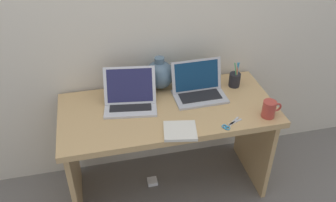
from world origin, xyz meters
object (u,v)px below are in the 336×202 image
Objects in this scene: coffee_mug at (269,109)px; pen_cup at (235,79)px; notebook_stack at (180,131)px; green_vase at (160,74)px; laptop_left at (130,96)px; scissors at (229,125)px; laptop_right at (198,87)px; power_brick at (152,181)px.

coffee_mug is 0.64× the size of pen_cup.
coffee_mug reaches higher than notebook_stack.
laptop_left is at bearing -144.80° from green_vase.
green_vase is at bearing 121.45° from scissors.
laptop_left is at bearing -175.64° from pen_cup.
laptop_right is 2.76× the size of coffee_mug.
green_vase is 0.59m from scissors.
laptop_left is at bearing 124.68° from notebook_stack.
green_vase is 1.20× the size of notebook_stack.
green_vase reaches higher than scissors.
pen_cup reaches higher than notebook_stack.
pen_cup is at bearing 64.74° from scissors.
laptop_right is at bearing 103.08° from scissors.
laptop_left is 1.05× the size of laptop_right.
coffee_mug is at bearing 7.39° from scissors.
scissors is 2.02× the size of power_brick.
coffee_mug is 0.27m from scissors.
coffee_mug is 1.72× the size of power_brick.
pen_cup is 1.33× the size of scissors.
power_brick is at bearing 158.45° from coffee_mug.
coffee_mug is at bearing -39.42° from green_vase.
pen_cup is at bearing -11.54° from green_vase.
pen_cup is (0.27, 0.05, -0.01)m from laptop_right.
laptop_left is at bearing 158.45° from coffee_mug.
laptop_right reaches higher than scissors.
green_vase is at bearing 140.58° from coffee_mug.
notebook_stack is 2.63× the size of power_brick.
laptop_left is 0.71m from pen_cup.
notebook_stack is at bearing -121.19° from laptop_right.
laptop_right is 4.75× the size of power_brick.
power_brick is at bearing -118.23° from green_vase.
scissors is (-0.19, -0.40, -0.05)m from pen_cup.
coffee_mug is 0.37m from pen_cup.
notebook_stack is at bearing -140.78° from pen_cup.
laptop_left is 0.41m from notebook_stack.
pen_cup is at bearing 4.36° from laptop_left.
green_vase is 1.56× the size of scissors.
notebook_stack is at bearing -55.32° from laptop_left.
laptop_right is 0.37m from scissors.
scissors is at bearing -172.61° from coffee_mug.
pen_cup is (-0.07, 0.36, -0.00)m from coffee_mug.
notebook_stack is 0.55m from coffee_mug.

